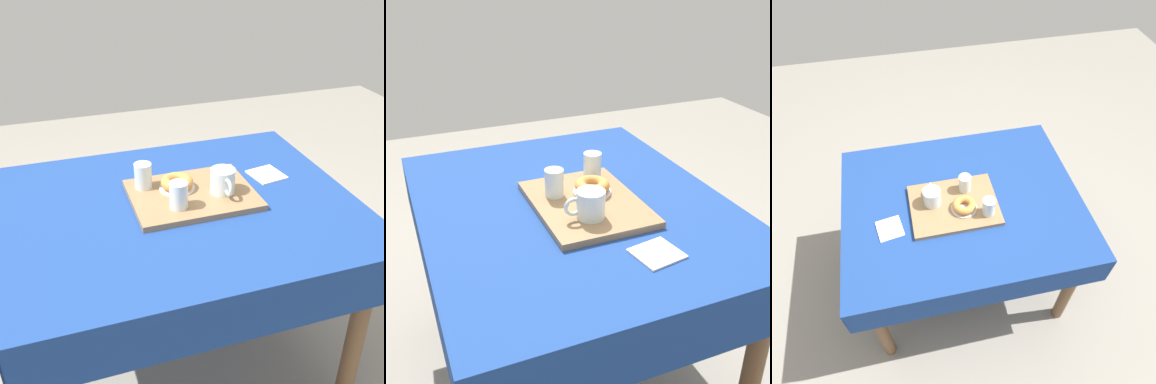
# 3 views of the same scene
# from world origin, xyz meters

# --- Properties ---
(ground_plane) EXTENTS (6.00, 6.00, 0.00)m
(ground_plane) POSITION_xyz_m (0.00, 0.00, 0.00)
(ground_plane) COLOR gray
(dining_table) EXTENTS (1.20, 0.97, 0.76)m
(dining_table) POSITION_xyz_m (0.00, 0.00, 0.66)
(dining_table) COLOR navy
(dining_table) RESTS_ON ground
(serving_tray) EXTENTS (0.43, 0.33, 0.02)m
(serving_tray) POSITION_xyz_m (-0.05, -0.03, 0.77)
(serving_tray) COLOR olive
(serving_tray) RESTS_ON dining_table
(tea_mug_left) EXTENTS (0.09, 0.13, 0.09)m
(tea_mug_left) POSITION_xyz_m (-0.15, -0.00, 0.82)
(tea_mug_left) COLOR silver
(tea_mug_left) RESTS_ON serving_tray
(water_glass_near) EXTENTS (0.06, 0.06, 0.09)m
(water_glass_near) POSITION_xyz_m (0.03, 0.05, 0.82)
(water_glass_near) COLOR silver
(water_glass_near) RESTS_ON serving_tray
(water_glass_far) EXTENTS (0.06, 0.06, 0.09)m
(water_glass_far) POSITION_xyz_m (0.10, -0.12, 0.82)
(water_glass_far) COLOR silver
(water_glass_far) RESTS_ON serving_tray
(donut_plate_left) EXTENTS (0.13, 0.13, 0.01)m
(donut_plate_left) POSITION_xyz_m (-0.01, -0.07, 0.79)
(donut_plate_left) COLOR silver
(donut_plate_left) RESTS_ON serving_tray
(sugar_donut_left) EXTENTS (0.12, 0.12, 0.04)m
(sugar_donut_left) POSITION_xyz_m (-0.01, -0.07, 0.81)
(sugar_donut_left) COLOR #BC7F3D
(sugar_donut_left) RESTS_ON donut_plate_left
(paper_napkin) EXTENTS (0.13, 0.14, 0.01)m
(paper_napkin) POSITION_xyz_m (-0.37, -0.10, 0.76)
(paper_napkin) COLOR white
(paper_napkin) RESTS_ON dining_table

